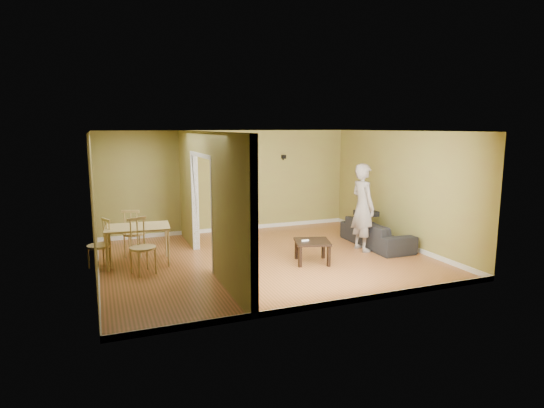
{
  "coord_description": "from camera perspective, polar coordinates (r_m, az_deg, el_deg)",
  "views": [
    {
      "loc": [
        -3.16,
        -8.48,
        2.68
      ],
      "look_at": [
        0.2,
        0.2,
        1.1
      ],
      "focal_mm": 30.0,
      "sensor_mm": 36.0,
      "label": 1
    }
  ],
  "objects": [
    {
      "name": "paper_box_navy_b",
      "position": [
        11.65,
        -3.98,
        2.16
      ],
      "size": [
        0.41,
        0.27,
        0.21
      ],
      "primitive_type": "cube",
      "color": "#152748",
      "rests_on": "bookshelf"
    },
    {
      "name": "paper_box_navy_c",
      "position": [
        11.62,
        -3.92,
        3.35
      ],
      "size": [
        0.45,
        0.3,
        0.23
      ],
      "primitive_type": "cube",
      "color": "navy",
      "rests_on": "bookshelf"
    },
    {
      "name": "partition",
      "position": [
        8.81,
        -8.04,
        0.53
      ],
      "size": [
        0.22,
        5.5,
        2.6
      ],
      "primitive_type": null,
      "color": "olive",
      "rests_on": "ground"
    },
    {
      "name": "game_controller",
      "position": [
        9.05,
        4.17,
        -4.58
      ],
      "size": [
        0.15,
        0.04,
        0.03
      ],
      "primitive_type": "cube",
      "color": "white",
      "rests_on": "coffee_table"
    },
    {
      "name": "coffee_table",
      "position": [
        9.1,
        5.08,
        -5.05
      ],
      "size": [
        0.67,
        0.67,
        0.45
      ],
      "rotation": [
        0.0,
        0.0,
        -0.29
      ],
      "color": "black",
      "rests_on": "ground"
    },
    {
      "name": "chair_far",
      "position": [
        9.97,
        -16.93,
        -3.39
      ],
      "size": [
        0.6,
        0.6,
        1.01
      ],
      "primitive_type": null,
      "rotation": [
        0.0,
        0.0,
        2.79
      ],
      "color": "tan",
      "rests_on": "ground"
    },
    {
      "name": "sofa",
      "position": [
        10.61,
        12.99,
        -3.12
      ],
      "size": [
        2.03,
        0.9,
        0.77
      ],
      "primitive_type": "imported",
      "rotation": [
        0.0,
        0.0,
        1.55
      ],
      "color": "black",
      "rests_on": "ground"
    },
    {
      "name": "person",
      "position": [
        10.04,
        11.37,
        0.52
      ],
      "size": [
        0.83,
        0.66,
        2.24
      ],
      "primitive_type": "imported",
      "rotation": [
        0.0,
        0.0,
        1.59
      ],
      "color": "slate",
      "rests_on": "ground"
    },
    {
      "name": "chair_left",
      "position": [
        9.26,
        -20.91,
        -4.76
      ],
      "size": [
        0.58,
        0.58,
        0.96
      ],
      "primitive_type": null,
      "rotation": [
        0.0,
        0.0,
        -1.14
      ],
      "color": "#D8B77E",
      "rests_on": "ground"
    },
    {
      "name": "bookshelf",
      "position": [
        11.73,
        -4.06,
        0.79
      ],
      "size": [
        0.74,
        0.32,
        1.76
      ],
      "color": "white",
      "rests_on": "ground"
    },
    {
      "name": "paper_box_teal",
      "position": [
        11.69,
        -4.16,
        0.47
      ],
      "size": [
        0.41,
        0.27,
        0.21
      ],
      "primitive_type": "cube",
      "color": "#105A3E",
      "rests_on": "bookshelf"
    },
    {
      "name": "chair_near",
      "position": [
        8.7,
        -15.93,
        -5.12
      ],
      "size": [
        0.62,
        0.62,
        1.04
      ],
      "primitive_type": null,
      "rotation": [
        0.0,
        0.0,
        0.36
      ],
      "color": "tan",
      "rests_on": "ground"
    },
    {
      "name": "paper_box_navy_a",
      "position": [
        11.76,
        -3.84,
        -1.13
      ],
      "size": [
        0.44,
        0.29,
        0.23
      ],
      "primitive_type": "cube",
      "color": "navy",
      "rests_on": "bookshelf"
    },
    {
      "name": "room_shell",
      "position": [
        9.15,
        -0.72,
        0.96
      ],
      "size": [
        6.5,
        6.5,
        6.5
      ],
      "color": "#BB6C3F",
      "rests_on": "ground"
    },
    {
      "name": "dining_table",
      "position": [
        9.31,
        -16.52,
        -3.17
      ],
      "size": [
        1.22,
        0.81,
        0.76
      ],
      "rotation": [
        0.0,
        0.0,
        -0.08
      ],
      "color": "#E4C685",
      "rests_on": "ground"
    },
    {
      "name": "wall_speaker",
      "position": [
        12.13,
        1.49,
        5.94
      ],
      "size": [
        0.1,
        0.1,
        0.1
      ],
      "primitive_type": "cube",
      "color": "black",
      "rests_on": "room_shell"
    }
  ]
}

